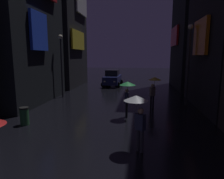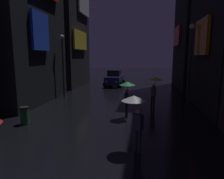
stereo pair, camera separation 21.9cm
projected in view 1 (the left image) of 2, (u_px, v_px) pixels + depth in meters
The scene contains 8 objects.
building_left_mid at pixel (16, 10), 14.58m from camera, with size 4.25×7.64×13.69m.
pedestrian_midstreet_left_green at pixel (127, 89), 11.27m from camera, with size 0.90×0.90×2.12m.
pedestrian_midstreet_centre_clear at pixel (137, 108), 7.25m from camera, with size 0.90×0.90×2.12m.
pedestrian_far_right_yellow at pixel (154, 84), 13.55m from camera, with size 0.90×0.90×2.12m.
car_distant at pixel (112, 78), 23.79m from camera, with size 2.33×4.19×1.92m.
streetlamp_right_far at pixel (189, 56), 14.13m from camera, with size 0.36×0.36×5.72m.
streetlamp_left_far at pixel (61, 59), 16.79m from camera, with size 0.36×0.36×5.28m.
trash_bin at pixel (24, 116), 10.29m from camera, with size 0.46×0.46×0.93m.
Camera 1 is at (1.52, -1.44, 3.52)m, focal length 32.00 mm.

